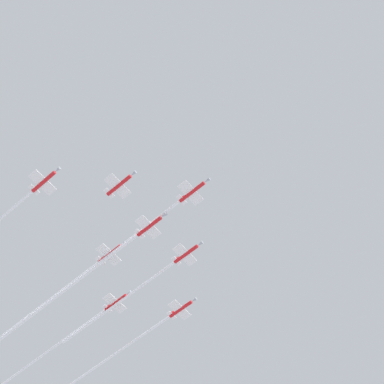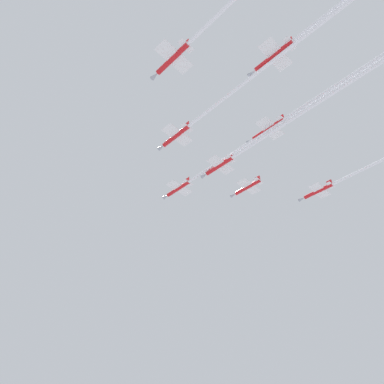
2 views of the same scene
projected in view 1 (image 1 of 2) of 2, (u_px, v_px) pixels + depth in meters
The scene contains 7 objects.
jet_lead at pixel (136, 234), 158.90m from camera, with size 67.47×28.26×2.45m.
jet_port_inner at pixel (143, 285), 167.11m from camera, with size 58.77×24.88×2.45m.
jet_starboard_inner at pixel (120, 185), 152.51m from camera, with size 11.66×8.98×2.45m.
jet_port_outer at pixel (83, 277), 163.91m from camera, with size 79.57×32.95×2.45m.
jet_starboard_outer at pixel (125, 347), 178.54m from camera, with size 73.81×30.71×2.45m.
jet_port_trail at pixel (64, 289), 168.13m from camera, with size 64.55×27.12×2.45m.
jet_starboard_trail at pixel (68, 337), 178.05m from camera, with size 68.58×28.69×2.45m.
Camera 1 is at (-68.67, 39.51, 1.94)m, focal length 48.17 mm.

